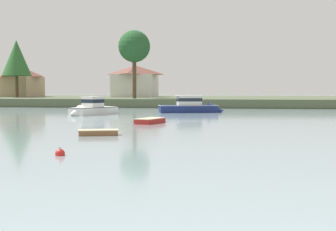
# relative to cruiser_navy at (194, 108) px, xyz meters

# --- Properties ---
(far_shore_bank) EXTENTS (230.83, 46.56, 1.39)m
(far_shore_bank) POSITION_rel_cruiser_navy_xyz_m (-9.44, 36.16, 0.18)
(far_shore_bank) COLOR #4C563D
(far_shore_bank) RESTS_ON ground
(cruiser_navy) EXTENTS (8.60, 4.49, 3.91)m
(cruiser_navy) POSITION_rel_cruiser_navy_xyz_m (0.00, 0.00, 0.00)
(cruiser_navy) COLOR navy
(cruiser_navy) RESTS_ON ground
(dinghy_red) EXTENTS (2.41, 3.58, 0.61)m
(dinghy_red) POSITION_rel_cruiser_navy_xyz_m (-1.94, -19.43, -0.36)
(dinghy_red) COLOR #B2231E
(dinghy_red) RESTS_ON ground
(dinghy_wood) EXTENTS (2.74, 1.81, 0.49)m
(dinghy_wood) POSITION_rel_cruiser_navy_xyz_m (-3.19, -30.28, -0.39)
(dinghy_wood) COLOR brown
(dinghy_wood) RESTS_ON ground
(cruiser_white) EXTENTS (4.77, 7.44, 3.90)m
(cruiser_white) POSITION_rel_cruiser_navy_xyz_m (-11.24, -7.41, -0.06)
(cruiser_white) COLOR white
(cruiser_white) RESTS_ON ground
(mooring_buoy_red) EXTENTS (0.43, 0.43, 0.48)m
(mooring_buoy_red) POSITION_rel_cruiser_navy_xyz_m (-2.14, -39.34, -0.44)
(mooring_buoy_red) COLOR red
(mooring_buoy_red) RESTS_ON ground
(shore_tree_center_left) EXTENTS (5.42, 5.42, 11.56)m
(shore_tree_center_left) POSITION_rel_cruiser_navy_xyz_m (-12.08, 19.22, 9.62)
(shore_tree_center_left) COLOR brown
(shore_tree_center_left) RESTS_ON far_shore_bank
(shore_tree_inland_c) EXTENTS (5.64, 5.64, 11.07)m
(shore_tree_inland_c) POSITION_rel_cruiser_navy_xyz_m (-37.05, 26.53, 8.46)
(shore_tree_inland_c) COLOR brown
(shore_tree_inland_c) RESTS_ON far_shore_bank
(cottage_hillside) EXTENTS (7.80, 10.02, 6.47)m
(cottage_hillside) POSITION_rel_cruiser_navy_xyz_m (-40.47, 34.68, 4.23)
(cottage_hillside) COLOR tan
(cottage_hillside) RESTS_ON far_shore_bank
(cottage_eastern) EXTENTS (8.70, 10.43, 6.48)m
(cottage_eastern) POSITION_rel_cruiser_navy_xyz_m (-15.59, 35.55, 4.23)
(cottage_eastern) COLOR silver
(cottage_eastern) RESTS_ON far_shore_bank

